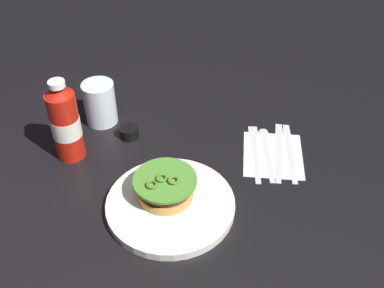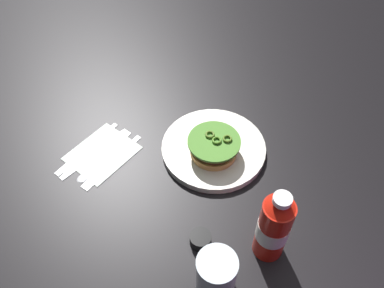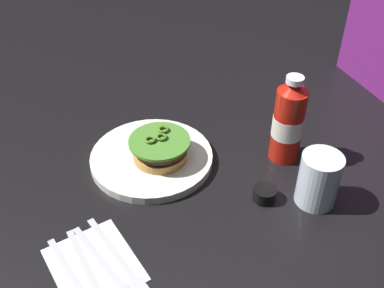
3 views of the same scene
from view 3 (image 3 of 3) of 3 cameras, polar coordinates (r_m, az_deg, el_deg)
ground_plane at (r=1.05m, az=-0.32°, el=0.89°), size 3.00×3.00×0.00m
dinner_plate at (r=0.98m, az=-5.05°, el=-1.74°), size 0.26×0.26×0.02m
burger_sandwich at (r=0.95m, az=-4.02°, el=-0.56°), size 0.13×0.13×0.05m
ketchup_bottle at (r=0.96m, az=11.89°, el=2.66°), size 0.06×0.06×0.20m
water_glass at (r=0.89m, az=15.50°, el=-4.28°), size 0.08×0.08×0.11m
condiment_cup at (r=0.90m, az=9.05°, el=-6.14°), size 0.05×0.05×0.03m
napkin at (r=0.81m, az=-12.11°, el=-14.46°), size 0.18×0.16×0.00m
butter_knife at (r=0.79m, az=-14.04°, el=-16.72°), size 0.20×0.07×0.00m
steak_knife at (r=0.79m, az=-12.37°, el=-16.06°), size 0.21×0.05×0.00m
spoon_utensil at (r=0.80m, az=-10.16°, el=-15.31°), size 0.18×0.07×0.00m
fork_utensil at (r=0.81m, az=-8.83°, el=-14.11°), size 0.20×0.07×0.00m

